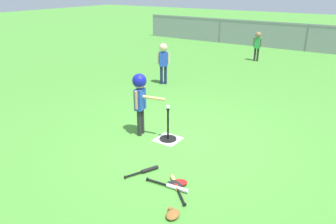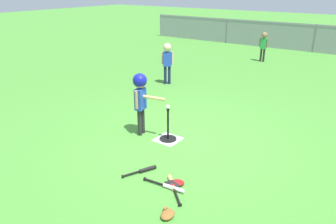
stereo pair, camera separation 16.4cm
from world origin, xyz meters
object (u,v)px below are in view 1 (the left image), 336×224
object	(u,v)px
fielder_deep_right	(258,42)
spare_bat_silver	(173,187)
batting_tee	(168,135)
baseball_on_tee	(168,107)
glove_near_bats	(180,183)
fielder_near_left	(163,58)
spare_bat_wood	(176,185)
glove_by_plate	(173,214)
glove_tossed_aside	(176,184)
spare_bat_black	(146,170)
batter_child	(140,92)

from	to	relation	value
fielder_deep_right	spare_bat_silver	size ratio (longest dim) A/B	1.62
batting_tee	spare_bat_silver	world-z (taller)	batting_tee
baseball_on_tee	fielder_deep_right	xyz separation A→B (m)	(-0.90, 7.30, 0.04)
batting_tee	glove_near_bats	distance (m)	1.47
fielder_near_left	spare_bat_wood	xyz separation A→B (m)	(3.03, -4.12, -0.72)
glove_near_bats	glove_by_plate	bearing A→B (deg)	-65.37
glove_near_bats	spare_bat_silver	bearing A→B (deg)	-103.07
fielder_near_left	glove_near_bats	world-z (taller)	fielder_near_left
spare_bat_silver	glove_by_plate	distance (m)	0.59
fielder_deep_right	fielder_near_left	xyz separation A→B (m)	(-1.20, -4.38, 0.06)
fielder_near_left	spare_bat_silver	xyz separation A→B (m)	(3.02, -4.17, -0.72)
fielder_deep_right	fielder_near_left	size ratio (longest dim) A/B	0.92
glove_by_plate	baseball_on_tee	bearing A→B (deg)	125.20
fielder_deep_right	batting_tee	bearing A→B (deg)	-82.98
fielder_deep_right	glove_tossed_aside	world-z (taller)	fielder_deep_right
spare_bat_silver	spare_bat_black	distance (m)	0.59
fielder_near_left	glove_by_plate	bearing A→B (deg)	-54.49
spare_bat_black	spare_bat_wood	bearing A→B (deg)	-7.78
batter_child	spare_bat_silver	distance (m)	2.05
batting_tee	glove_tossed_aside	distance (m)	1.50
spare_bat_silver	glove_near_bats	distance (m)	0.13
batting_tee	glove_by_plate	bearing A→B (deg)	-54.80
spare_bat_black	glove_by_plate	size ratio (longest dim) A/B	2.26
batter_child	fielder_deep_right	xyz separation A→B (m)	(-0.35, 7.39, -0.16)
batter_child	glove_by_plate	size ratio (longest dim) A/B	5.07
batting_tee	fielder_near_left	world-z (taller)	fielder_near_left
baseball_on_tee	spare_bat_silver	xyz separation A→B (m)	(0.92, -1.26, -0.62)
baseball_on_tee	fielder_near_left	distance (m)	3.59
batter_child	glove_near_bats	distance (m)	2.00
fielder_deep_right	spare_bat_silver	bearing A→B (deg)	-78.00
spare_bat_wood	fielder_near_left	bearing A→B (deg)	126.37
spare_bat_wood	glove_near_bats	distance (m)	0.08
spare_bat_wood	glove_near_bats	bearing A→B (deg)	80.47
spare_bat_wood	spare_bat_black	world-z (taller)	same
spare_bat_black	glove_by_plate	world-z (taller)	glove_by_plate
fielder_deep_right	glove_by_plate	bearing A→B (deg)	-76.72
fielder_near_left	glove_by_plate	distance (m)	5.78
spare_bat_black	fielder_deep_right	bearing A→B (deg)	98.40
spare_bat_black	glove_tossed_aside	size ratio (longest dim) A/B	2.13
baseball_on_tee	spare_bat_wood	size ratio (longest dim) A/B	0.14
spare_bat_silver	glove_tossed_aside	size ratio (longest dim) A/B	2.63
batter_child	spare_bat_wood	size ratio (longest dim) A/B	2.21
spare_bat_black	glove_near_bats	size ratio (longest dim) A/B	1.98
glove_near_bats	fielder_near_left	bearing A→B (deg)	126.99
spare_bat_black	batter_child	bearing A→B (deg)	131.14
spare_bat_black	glove_near_bats	bearing A→B (deg)	-0.56
batting_tee	glove_tossed_aside	size ratio (longest dim) A/B	2.42
fielder_deep_right	spare_bat_black	bearing A→B (deg)	-81.60
fielder_near_left	spare_bat_silver	world-z (taller)	fielder_near_left
batting_tee	baseball_on_tee	bearing A→B (deg)	-165.96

